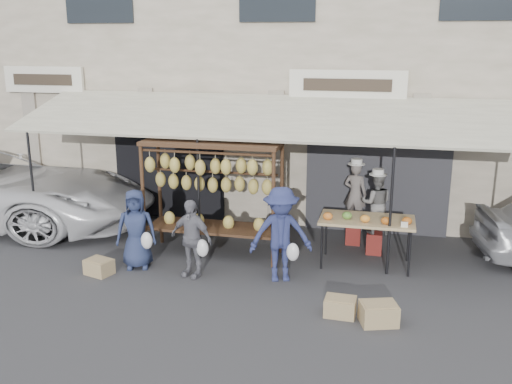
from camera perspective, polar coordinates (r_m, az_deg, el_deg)
ground_plane at (r=9.79m, az=-2.13°, el=-9.45°), size 90.00×90.00×0.00m
shophouse at (r=15.27m, az=4.34°, el=13.47°), size 24.00×6.15×7.30m
awning at (r=11.22m, az=0.87°, el=7.44°), size 10.00×2.35×2.92m
banana_rack at (r=10.69m, az=-4.45°, el=1.56°), size 2.60×0.90×2.24m
produce_table at (r=10.54m, az=11.02°, el=-2.87°), size 1.70×0.90×1.04m
vendor_left at (r=11.60m, az=9.88°, el=-0.19°), size 0.53×0.42×1.29m
vendor_right at (r=11.15m, az=11.95°, el=-1.11°), size 0.60×0.48×1.20m
customer_left at (r=10.55m, az=-11.91°, el=-3.65°), size 0.83×0.68×1.47m
customer_mid at (r=10.04m, az=-6.51°, el=-4.60°), size 0.88×0.54×1.40m
customer_right at (r=9.76m, az=2.50°, el=-4.26°), size 1.21×0.91×1.66m
stool_left at (r=11.85m, az=9.70°, el=-4.15°), size 0.33×0.33×0.41m
stool_right at (r=11.40m, az=11.73°, el=-5.01°), size 0.35×0.35×0.42m
crate_near_a at (r=8.89m, az=8.42°, el=-11.28°), size 0.48×0.37×0.28m
crate_near_b at (r=8.75m, az=12.16°, el=-11.80°), size 0.62×0.54×0.31m
crate_far at (r=10.61m, az=-15.42°, el=-7.23°), size 0.54×0.47×0.27m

